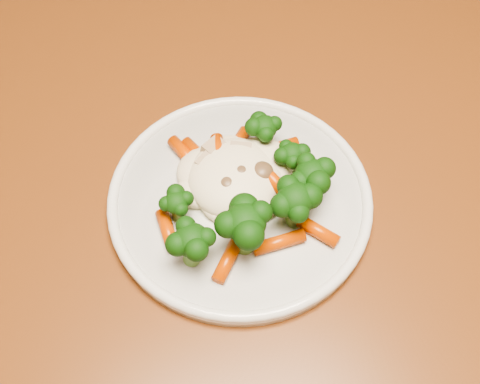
{
  "coord_description": "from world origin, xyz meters",
  "views": [
    {
      "loc": [
        -0.34,
        -0.5,
        1.22
      ],
      "look_at": [
        -0.25,
        -0.22,
        0.77
      ],
      "focal_mm": 45.0,
      "sensor_mm": 36.0,
      "label": 1
    }
  ],
  "objects": [
    {
      "name": "dining_table",
      "position": [
        -0.13,
        -0.21,
        0.66
      ],
      "size": [
        1.48,
        1.25,
        0.75
      ],
      "rotation": [
        0.0,
        0.0,
        -0.39
      ],
      "color": "brown",
      "rests_on": "ground"
    },
    {
      "name": "plate",
      "position": [
        -0.25,
        -0.22,
        0.76
      ],
      "size": [
        0.24,
        0.24,
        0.01
      ],
      "primitive_type": "cylinder",
      "color": "white",
      "rests_on": "dining_table"
    },
    {
      "name": "meal",
      "position": [
        -0.25,
        -0.23,
        0.78
      ],
      "size": [
        0.16,
        0.16,
        0.05
      ],
      "color": "#FDEECB",
      "rests_on": "plate"
    }
  ]
}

